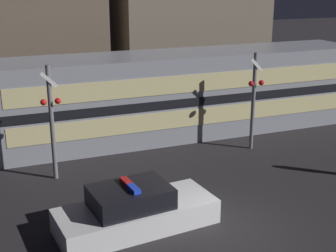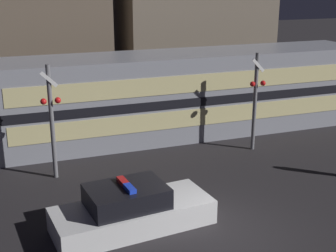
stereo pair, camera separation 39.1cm
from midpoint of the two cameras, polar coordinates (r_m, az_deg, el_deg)
The scene contains 7 objects.
ground_plane at distance 13.40m, azimuth 6.37°, elevation -12.91°, with size 120.00×120.00×0.00m, color #262326.
train at distance 21.11m, azimuth 1.88°, elevation 4.02°, with size 16.74×3.15×3.68m.
police_car at distance 13.40m, azimuth -4.89°, elevation -10.29°, with size 4.66×2.19×1.40m.
crossing_signal_near at distance 19.16m, azimuth 9.84°, elevation 3.38°, with size 0.69×0.33×4.00m.
crossing_signal_far at distance 16.45m, azimuth -14.67°, elevation 0.81°, with size 0.69×0.33×4.06m.
building_left at distance 26.01m, azimuth -15.75°, elevation 11.16°, with size 6.26×4.90×8.35m.
building_center at distance 28.90m, azimuth 1.81°, elevation 14.98°, with size 8.82×5.36×10.98m.
Camera 1 is at (-5.78, -10.05, 6.75)m, focal length 50.00 mm.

